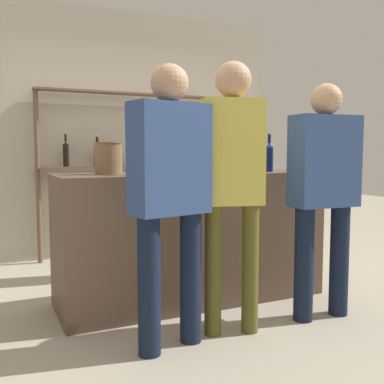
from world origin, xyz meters
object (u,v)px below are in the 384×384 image
object	(u,v)px
customer_right	(324,184)
customer_center	(232,172)
counter_bottle_2	(142,156)
cork_jar	(155,165)
counter_bottle_1	(247,156)
customer_left	(170,186)
server_behind_counter	(159,173)
wine_glass	(297,157)
counter_bottle_0	(269,157)
ice_bucket	(109,158)

from	to	relation	value
customer_right	customer_center	world-z (taller)	customer_center
counter_bottle_2	cork_jar	world-z (taller)	counter_bottle_2
cork_jar	customer_center	size ratio (longest dim) A/B	0.07
counter_bottle_1	customer_left	bearing A→B (deg)	-140.05
server_behind_counter	wine_glass	bearing A→B (deg)	27.93
counter_bottle_0	server_behind_counter	bearing A→B (deg)	122.61
counter_bottle_2	wine_glass	bearing A→B (deg)	0.43
customer_right	counter_bottle_0	bearing A→B (deg)	4.01
customer_right	customer_left	world-z (taller)	customer_left
wine_glass	customer_left	bearing A→B (deg)	-157.17
counter_bottle_0	cork_jar	world-z (taller)	counter_bottle_0
counter_bottle_0	customer_left	distance (m)	1.35
wine_glass	counter_bottle_0	bearing A→B (deg)	158.08
counter_bottle_1	ice_bucket	xyz separation A→B (m)	(-1.26, -0.12, -0.01)
counter_bottle_0	ice_bucket	distance (m)	1.33
counter_bottle_2	counter_bottle_0	bearing A→B (deg)	4.90
counter_bottle_1	cork_jar	bearing A→B (deg)	-169.84
counter_bottle_1	customer_center	xyz separation A→B (m)	(-0.66, -0.89, -0.09)
wine_glass	customer_left	world-z (taller)	customer_left
cork_jar	server_behind_counter	distance (m)	0.94
wine_glass	ice_bucket	distance (m)	1.55
server_behind_counter	customer_center	distance (m)	1.59
counter_bottle_0	counter_bottle_1	world-z (taller)	counter_bottle_1
server_behind_counter	customer_left	size ratio (longest dim) A/B	0.97
counter_bottle_2	server_behind_counter	xyz separation A→B (m)	(0.53, 1.05, -0.18)
customer_right	customer_left	bearing A→B (deg)	93.41
cork_jar	customer_left	size ratio (longest dim) A/B	0.08
wine_glass	customer_left	size ratio (longest dim) A/B	0.10
cork_jar	customer_center	distance (m)	0.77
wine_glass	cork_jar	size ratio (longest dim) A/B	1.32
counter_bottle_2	customer_right	distance (m)	1.30
server_behind_counter	cork_jar	bearing A→B (deg)	-33.26
counter_bottle_1	customer_left	distance (m)	1.45
server_behind_counter	customer_right	size ratio (longest dim) A/B	1.00
customer_left	server_behind_counter	bearing A→B (deg)	-31.43
counter_bottle_0	counter_bottle_2	bearing A→B (deg)	-175.10
counter_bottle_0	server_behind_counter	world-z (taller)	server_behind_counter
counter_bottle_0	server_behind_counter	distance (m)	1.14
counter_bottle_1	counter_bottle_2	world-z (taller)	counter_bottle_2
counter_bottle_2	customer_left	bearing A→B (deg)	-91.92
cork_jar	ice_bucket	bearing A→B (deg)	172.09
counter_bottle_0	ice_bucket	size ratio (longest dim) A/B	1.36
counter_bottle_0	counter_bottle_2	xyz separation A→B (m)	(-1.14, -0.10, 0.01)
counter_bottle_0	counter_bottle_1	xyz separation A→B (m)	(-0.05, 0.26, -0.00)
cork_jar	customer_right	bearing A→B (deg)	-37.39
counter_bottle_0	customer_right	distance (m)	0.68
ice_bucket	customer_center	bearing A→B (deg)	-51.93
customer_right	customer_center	xyz separation A→B (m)	(-0.73, 0.03, 0.10)
wine_glass	counter_bottle_1	bearing A→B (deg)	128.12
wine_glass	server_behind_counter	size ratio (longest dim) A/B	0.10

